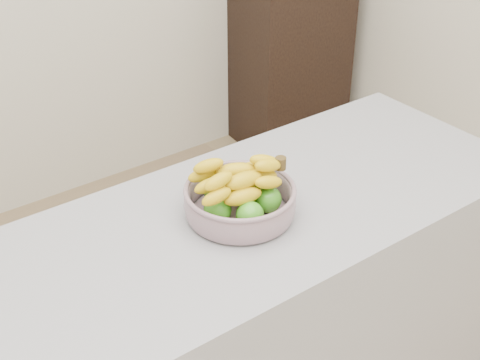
# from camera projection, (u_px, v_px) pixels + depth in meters

# --- Properties ---
(cabinet) EXTENTS (0.58, 0.48, 0.97)m
(cabinet) POSITION_uv_depth(u_px,v_px,m) (289.00, 58.00, 3.60)
(cabinet) COLOR black
(cabinet) RESTS_ON ground
(fruit_bowl) EXTENTS (0.27, 0.27, 0.14)m
(fruit_bowl) POSITION_uv_depth(u_px,v_px,m) (240.00, 199.00, 1.59)
(fruit_bowl) COLOR #97A8B5
(fruit_bowl) RESTS_ON counter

